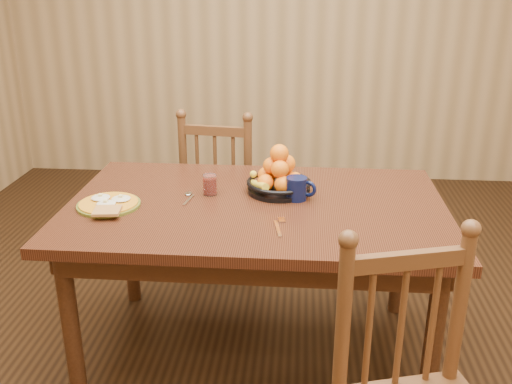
# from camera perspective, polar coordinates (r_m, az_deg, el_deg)

# --- Properties ---
(room) EXTENTS (4.52, 5.02, 2.72)m
(room) POSITION_cam_1_polar(r_m,az_deg,el_deg) (2.26, 0.00, 13.09)
(room) COLOR black
(room) RESTS_ON ground
(dining_table) EXTENTS (1.60, 1.00, 0.75)m
(dining_table) POSITION_cam_1_polar(r_m,az_deg,el_deg) (2.46, 0.00, -2.94)
(dining_table) COLOR black
(dining_table) RESTS_ON ground
(chair_far) EXTENTS (0.48, 0.47, 0.97)m
(chair_far) POSITION_cam_1_polar(r_m,az_deg,el_deg) (3.29, -3.31, -0.25)
(chair_far) COLOR #4C2F16
(chair_far) RESTS_ON ground
(breakfast_plate) EXTENTS (0.26, 0.29, 0.04)m
(breakfast_plate) POSITION_cam_1_polar(r_m,az_deg,el_deg) (2.46, -14.52, -1.17)
(breakfast_plate) COLOR #59601E
(breakfast_plate) RESTS_ON dining_table
(fork) EXTENTS (0.05, 0.18, 0.00)m
(fork) POSITION_cam_1_polar(r_m,az_deg,el_deg) (2.20, 2.33, -3.38)
(fork) COLOR silver
(fork) RESTS_ON dining_table
(spoon) EXTENTS (0.05, 0.16, 0.01)m
(spoon) POSITION_cam_1_polar(r_m,az_deg,el_deg) (2.51, -6.77, -0.36)
(spoon) COLOR silver
(spoon) RESTS_ON dining_table
(coffee_mug) EXTENTS (0.13, 0.09, 0.10)m
(coffee_mug) POSITION_cam_1_polar(r_m,az_deg,el_deg) (2.45, 4.17, 0.37)
(coffee_mug) COLOR black
(coffee_mug) RESTS_ON dining_table
(juice_glass) EXTENTS (0.06, 0.06, 0.09)m
(juice_glass) POSITION_cam_1_polar(r_m,az_deg,el_deg) (2.51, -4.64, 0.69)
(juice_glass) COLOR silver
(juice_glass) RESTS_ON dining_table
(fruit_bowl) EXTENTS (0.29, 0.29, 0.22)m
(fruit_bowl) POSITION_cam_1_polar(r_m,az_deg,el_deg) (2.52, 2.26, 1.39)
(fruit_bowl) COLOR black
(fruit_bowl) RESTS_ON dining_table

